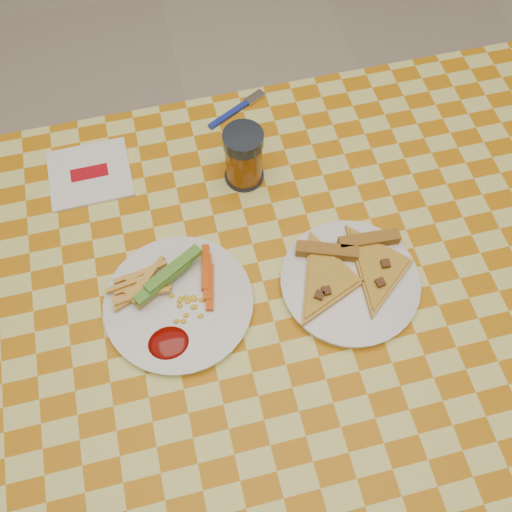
{
  "coord_description": "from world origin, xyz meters",
  "views": [
    {
      "loc": [
        -0.1,
        -0.34,
        1.58
      ],
      "look_at": [
        -0.0,
        0.07,
        0.78
      ],
      "focal_mm": 40.0,
      "sensor_mm": 36.0,
      "label": 1
    }
  ],
  "objects_px": {
    "plate_right": "(350,283)",
    "table": "(267,318)",
    "plate_left": "(179,304)",
    "drink_glass": "(244,157)"
  },
  "relations": [
    {
      "from": "table",
      "to": "plate_left",
      "type": "relative_size",
      "value": 5.65
    },
    {
      "from": "plate_left",
      "to": "plate_right",
      "type": "xyz_separation_m",
      "value": [
        0.27,
        -0.03,
        0.0
      ]
    },
    {
      "from": "plate_left",
      "to": "drink_glass",
      "type": "xyz_separation_m",
      "value": [
        0.15,
        0.22,
        0.05
      ]
    },
    {
      "from": "drink_glass",
      "to": "table",
      "type": "bearing_deg",
      "value": -94.31
    },
    {
      "from": "plate_right",
      "to": "drink_glass",
      "type": "xyz_separation_m",
      "value": [
        -0.11,
        0.24,
        0.05
      ]
    },
    {
      "from": "plate_right",
      "to": "drink_glass",
      "type": "bearing_deg",
      "value": 115.05
    },
    {
      "from": "table",
      "to": "plate_right",
      "type": "xyz_separation_m",
      "value": [
        0.13,
        -0.0,
        0.08
      ]
    },
    {
      "from": "plate_left",
      "to": "table",
      "type": "bearing_deg",
      "value": -10.79
    },
    {
      "from": "plate_right",
      "to": "table",
      "type": "bearing_deg",
      "value": 178.89
    },
    {
      "from": "plate_left",
      "to": "drink_glass",
      "type": "distance_m",
      "value": 0.27
    }
  ]
}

